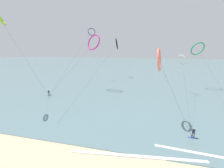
% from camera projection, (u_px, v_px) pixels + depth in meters
% --- Properties ---
extents(sea_water, '(400.00, 200.00, 0.08)m').
position_uv_depth(sea_water, '(137.00, 66.00, 115.30)').
color(sea_water, slate).
rests_on(sea_water, ground).
extents(surfer_violet, '(1.40, 0.63, 1.70)m').
position_uv_depth(surfer_violet, '(49.00, 93.00, 43.42)').
color(surfer_violet, purple).
rests_on(surfer_violet, ground).
extents(surfer_cobalt, '(1.40, 0.59, 1.70)m').
position_uv_depth(surfer_cobalt, '(193.00, 134.00, 22.75)').
color(surfer_cobalt, '#2647B7').
rests_on(surfer_cobalt, ground).
extents(kite_emerald, '(5.33, 40.96, 15.74)m').
position_uv_depth(kite_emerald, '(198.00, 49.00, 49.57)').
color(kite_emerald, '#199351').
rests_on(kite_emerald, ground).
extents(kite_charcoal, '(2.60, 52.27, 18.46)m').
position_uv_depth(kite_charcoal, '(117.00, 44.00, 70.07)').
color(kite_charcoal, black).
rests_on(kite_charcoal, ground).
extents(kite_navy, '(5.91, 26.94, 22.07)m').
position_uv_depth(kite_navy, '(92.00, 32.00, 61.98)').
color(kite_navy, navy).
rests_on(kite_navy, ground).
extents(kite_magenta, '(13.49, 12.76, 18.17)m').
position_uv_depth(kite_magenta, '(94.00, 42.00, 47.52)').
color(kite_magenta, '#CC288E').
rests_on(kite_magenta, ground).
extents(kite_ivory, '(4.08, 27.38, 11.88)m').
position_uv_depth(kite_ivory, '(182.00, 60.00, 44.18)').
color(kite_ivory, silver).
rests_on(kite_ivory, ground).
extents(kite_coral, '(6.24, 6.70, 13.75)m').
position_uv_depth(kite_coral, '(159.00, 60.00, 25.79)').
color(kite_coral, '#EA7260').
rests_on(kite_coral, ground).
extents(wave_crest_near, '(17.36, 2.52, 0.12)m').
position_uv_depth(wave_crest_near, '(137.00, 156.00, 19.02)').
color(wave_crest_near, white).
rests_on(wave_crest_near, ground).
extents(wave_crest_mid, '(9.90, 1.20, 0.12)m').
position_uv_depth(wave_crest_mid, '(193.00, 152.00, 19.73)').
color(wave_crest_mid, white).
rests_on(wave_crest_mid, ground).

